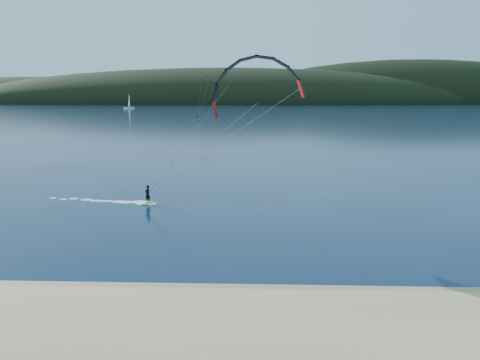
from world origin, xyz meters
name	(u,v)px	position (x,y,z in m)	size (l,w,h in m)	color
ground	(121,339)	(0.00, 0.00, 0.00)	(1800.00, 1800.00, 0.00)	#061831
wet_sand	(146,293)	(0.00, 4.50, 0.05)	(220.00, 2.50, 0.10)	#977C58
headland	(254,104)	(0.63, 745.28, 0.00)	(1200.00, 310.00, 140.00)	black
kitesurfer_near	(251,107)	(5.19, 19.44, 9.19)	(24.98, 8.71, 14.16)	#A2D118
kitesurfer_far	(208,85)	(-16.55, 193.69, 15.34)	(10.27, 5.20, 18.34)	#A2D118
sailboat	(129,108)	(-108.04, 395.60, 0.98)	(9.52, 6.10, 13.27)	white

